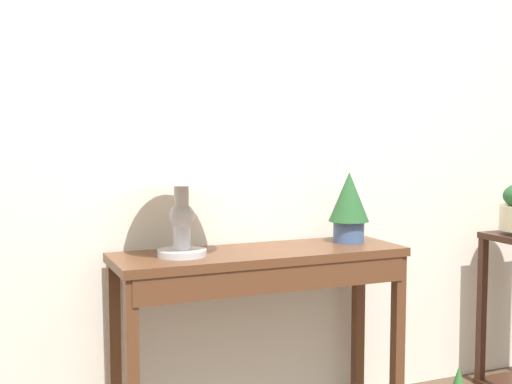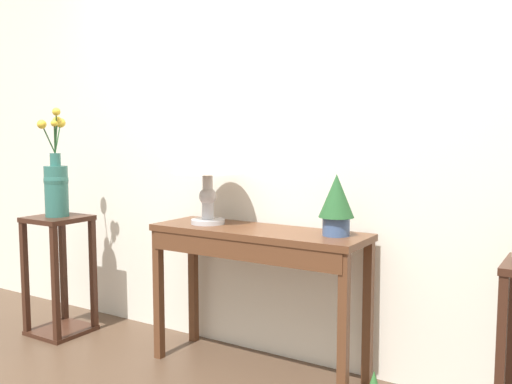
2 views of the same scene
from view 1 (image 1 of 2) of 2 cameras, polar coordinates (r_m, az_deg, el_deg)
The scene contains 4 objects.
back_wall_with_art at distance 2.91m, azimuth -3.20°, elevation 8.06°, with size 9.00×0.10×2.80m.
console_table at distance 2.72m, azimuth 0.53°, elevation -7.50°, with size 1.19×0.38×0.78m.
table_lamp at distance 2.56m, azimuth -6.36°, elevation 3.08°, with size 0.38×0.38×0.53m.
potted_plant_on_console at distance 2.92m, azimuth 7.87°, elevation -0.99°, with size 0.17×0.17×0.30m.
Camera 1 is at (-0.99, -1.40, 1.25)m, focal length 47.29 mm.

